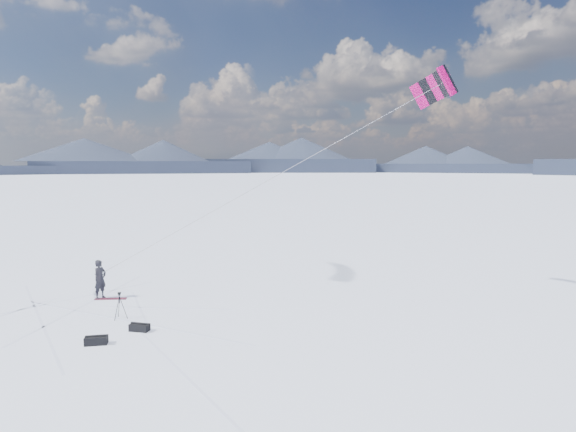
# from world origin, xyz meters

# --- Properties ---
(ground) EXTENTS (1800.00, 1800.00, 0.00)m
(ground) POSITION_xyz_m (0.00, 0.00, 0.00)
(ground) COLOR white
(horizon_hills) EXTENTS (704.47, 706.88, 10.51)m
(horizon_hills) POSITION_xyz_m (0.00, -0.00, 4.65)
(horizon_hills) COLOR black
(horizon_hills) RESTS_ON ground
(snow_tracks) EXTENTS (17.62, 14.39, 0.01)m
(snow_tracks) POSITION_xyz_m (-0.41, -0.64, 0.00)
(snow_tracks) COLOR silver
(snow_tracks) RESTS_ON ground
(snowkiter) EXTENTS (0.66, 0.82, 1.95)m
(snowkiter) POSITION_xyz_m (-0.97, 3.76, 0.00)
(snowkiter) COLOR black
(snowkiter) RESTS_ON ground
(snowboard) EXTENTS (1.57, 0.57, 0.04)m
(snowboard) POSITION_xyz_m (-0.42, 3.68, 0.02)
(snowboard) COLOR maroon
(snowboard) RESTS_ON ground
(tripod) EXTENTS (0.55, 0.58, 1.19)m
(tripod) POSITION_xyz_m (1.50, 0.86, 0.76)
(tripod) COLOR black
(tripod) RESTS_ON ground
(gear_bag_a) EXTENTS (0.89, 0.61, 0.36)m
(gear_bag_a) POSITION_xyz_m (2.01, -2.07, 0.16)
(gear_bag_a) COLOR black
(gear_bag_a) RESTS_ON ground
(gear_bag_b) EXTENTS (0.82, 0.46, 0.36)m
(gear_bag_b) POSITION_xyz_m (3.00, -0.49, 0.16)
(gear_bag_b) COLOR black
(gear_bag_b) RESTS_ON ground
(power_kite) EXTENTS (17.42, 5.19, 9.97)m
(power_kite) POSITION_xyz_m (15.33, 5.39, 10.33)
(power_kite) COLOR #B40558
(power_kite) RESTS_ON ground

